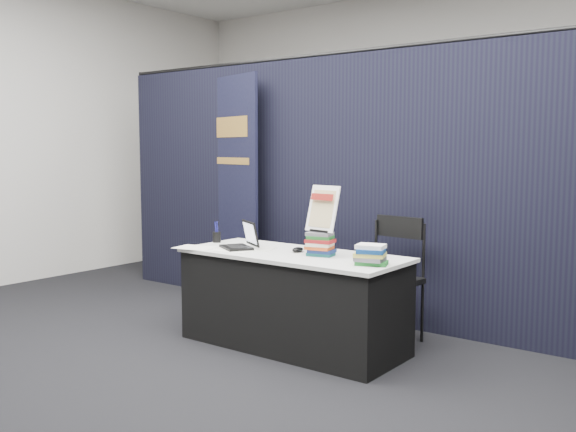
# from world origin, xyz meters

# --- Properties ---
(floor) EXTENTS (8.00, 8.00, 0.00)m
(floor) POSITION_xyz_m (0.00, 0.00, 0.00)
(floor) COLOR black
(floor) RESTS_ON ground
(wall_back) EXTENTS (8.00, 0.02, 3.50)m
(wall_back) POSITION_xyz_m (0.00, 4.00, 1.75)
(wall_back) COLOR beige
(wall_back) RESTS_ON floor
(drape_partition) EXTENTS (6.00, 0.08, 2.40)m
(drape_partition) POSITION_xyz_m (0.00, 1.60, 1.20)
(drape_partition) COLOR black
(drape_partition) RESTS_ON floor
(display_table) EXTENTS (1.80, 0.75, 0.75)m
(display_table) POSITION_xyz_m (0.00, 0.55, 0.38)
(display_table) COLOR black
(display_table) RESTS_ON floor
(laptop) EXTENTS (0.35, 0.36, 0.22)m
(laptop) POSITION_xyz_m (-0.48, 0.47, 0.80)
(laptop) COLOR black
(laptop) RESTS_ON display_table
(mouse) EXTENTS (0.09, 0.13, 0.04)m
(mouse) POSITION_xyz_m (0.01, 0.60, 0.77)
(mouse) COLOR black
(mouse) RESTS_ON display_table
(brochure_left) EXTENTS (0.36, 0.29, 0.00)m
(brochure_left) POSITION_xyz_m (-0.79, 0.27, 0.75)
(brochure_left) COLOR white
(brochure_left) RESTS_ON display_table
(brochure_mid) EXTENTS (0.36, 0.29, 0.00)m
(brochure_mid) POSITION_xyz_m (-0.46, 0.35, 0.75)
(brochure_mid) COLOR white
(brochure_mid) RESTS_ON display_table
(brochure_right) EXTENTS (0.39, 0.33, 0.00)m
(brochure_right) POSITION_xyz_m (-0.37, 0.52, 0.75)
(brochure_right) COLOR silver
(brochure_right) RESTS_ON display_table
(pen_cup) EXTENTS (0.08, 0.08, 0.09)m
(pen_cup) POSITION_xyz_m (-0.86, 0.60, 0.80)
(pen_cup) COLOR black
(pen_cup) RESTS_ON display_table
(book_stack_tall) EXTENTS (0.22, 0.19, 0.18)m
(book_stack_tall) POSITION_xyz_m (0.25, 0.56, 0.84)
(book_stack_tall) COLOR #175955
(book_stack_tall) RESTS_ON display_table
(book_stack_short) EXTENTS (0.23, 0.20, 0.14)m
(book_stack_short) POSITION_xyz_m (0.75, 0.45, 0.82)
(book_stack_short) COLOR #1A6525
(book_stack_short) RESTS_ON display_table
(info_sign) EXTENTS (0.28, 0.15, 0.36)m
(info_sign) POSITION_xyz_m (0.25, 0.59, 1.10)
(info_sign) COLOR black
(info_sign) RESTS_ON book_stack_tall
(pullup_banner) EXTENTS (0.96, 0.37, 2.29)m
(pullup_banner) POSITION_xyz_m (-1.49, 1.50, 1.02)
(pullup_banner) COLOR black
(pullup_banner) RESTS_ON floor
(stacking_chair) EXTENTS (0.51, 0.51, 1.01)m
(stacking_chair) POSITION_xyz_m (0.54, 1.11, 0.56)
(stacking_chair) COLOR black
(stacking_chair) RESTS_ON floor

